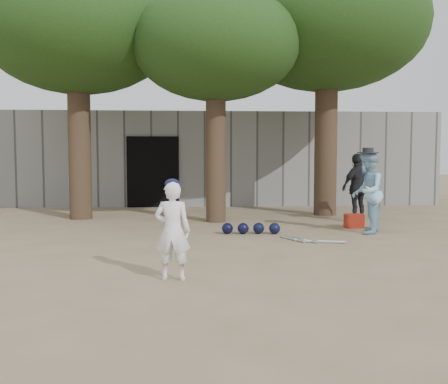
{
  "coord_description": "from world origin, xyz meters",
  "views": [
    {
      "loc": [
        0.06,
        -7.8,
        1.58
      ],
      "look_at": [
        0.6,
        1.0,
        0.95
      ],
      "focal_mm": 40.0,
      "sensor_mm": 36.0,
      "label": 1
    }
  ],
  "objects": [
    {
      "name": "ground",
      "position": [
        0.0,
        0.0,
        0.0
      ],
      "size": [
        70.0,
        70.0,
        0.0
      ],
      "primitive_type": "plane",
      "color": "#937C5E",
      "rests_on": "ground"
    },
    {
      "name": "boy_player",
      "position": [
        -0.21,
        -1.46,
        0.63
      ],
      "size": [
        0.5,
        0.36,
        1.26
      ],
      "primitive_type": "imported",
      "rotation": [
        0.0,
        0.0,
        3.0
      ],
      "color": "white",
      "rests_on": "ground"
    },
    {
      "name": "helmet_row",
      "position": [
        1.23,
        2.23,
        0.12
      ],
      "size": [
        1.19,
        0.29,
        0.23
      ],
      "color": "black",
      "rests_on": "ground"
    },
    {
      "name": "tree_row",
      "position": [
        0.74,
        5.02,
        4.69
      ],
      "size": [
        11.4,
        5.8,
        6.69
      ],
      "color": "brown",
      "rests_on": "ground"
    },
    {
      "name": "spectator_dark",
      "position": [
        4.04,
        4.03,
        0.83
      ],
      "size": [
        1.05,
        0.8,
        1.65
      ],
      "primitive_type": "imported",
      "rotation": [
        0.0,
        0.0,
        3.61
      ],
      "color": "black",
      "rests_on": "ground"
    },
    {
      "name": "bat_pile",
      "position": [
        2.19,
        1.27,
        0.03
      ],
      "size": [
        1.08,
        0.81,
        0.06
      ],
      "color": "silver",
      "rests_on": "ground"
    },
    {
      "name": "back_building",
      "position": [
        -0.0,
        10.33,
        1.5
      ],
      "size": [
        16.0,
        5.24,
        3.0
      ],
      "color": "gray",
      "rests_on": "ground"
    },
    {
      "name": "red_bag",
      "position": [
        3.62,
        3.0,
        0.15
      ],
      "size": [
        0.47,
        0.39,
        0.3
      ],
      "primitive_type": "cube",
      "rotation": [
        0.0,
        0.0,
        -0.18
      ],
      "color": "#A62416",
      "rests_on": "ground"
    },
    {
      "name": "spectator_blue",
      "position": [
        3.62,
        2.2,
        0.84
      ],
      "size": [
        0.93,
        1.02,
        1.69
      ],
      "primitive_type": "imported",
      "rotation": [
        0.0,
        0.0,
        4.26
      ],
      "color": "#92C7E1",
      "rests_on": "ground"
    }
  ]
}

